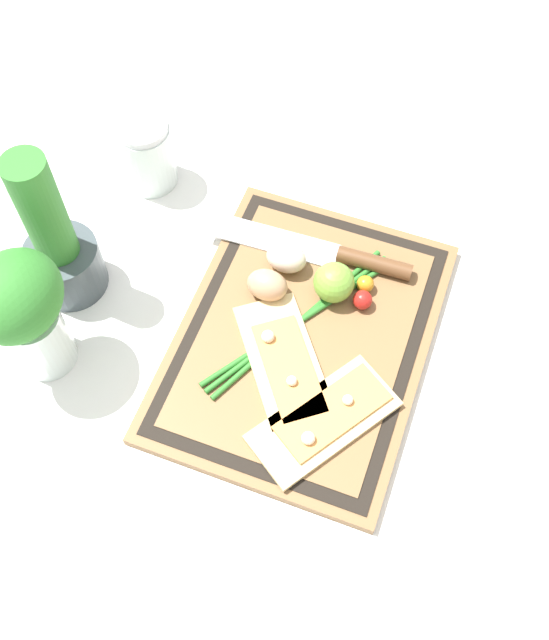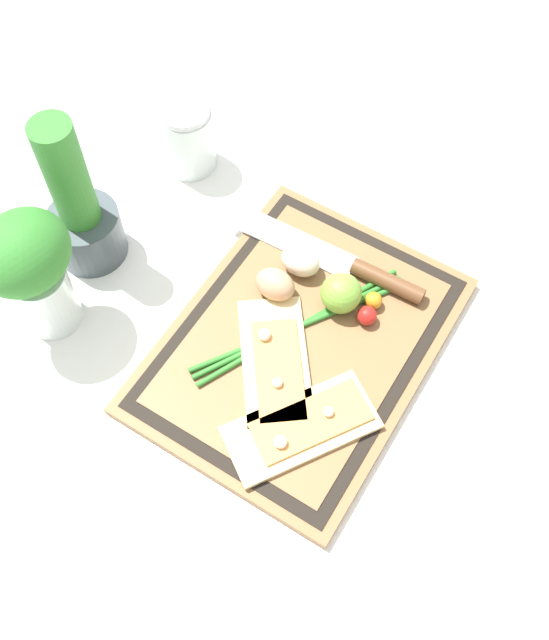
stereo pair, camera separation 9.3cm
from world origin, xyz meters
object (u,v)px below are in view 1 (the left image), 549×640
Objects in this scene: egg_brown at (267,285)px; herb_pot at (58,247)px; pizza_slice_near at (326,419)px; lime at (334,282)px; cherry_tomato_yellow at (365,284)px; herb_glass at (23,310)px; pizza_slice_far at (283,361)px; knife at (342,256)px; sauce_jar at (147,157)px; egg_pink at (286,257)px; cherry_tomato_red at (362,300)px.

egg_brown is 0.23× the size of herb_pot.
lime is at bearing 15.30° from pizza_slice_near.
cherry_tomato_yellow is (0.02, -0.04, -0.02)m from lime.
herb_pot is 0.12m from herb_glass.
lime reaches higher than pizza_slice_far.
egg_brown is at bearing -76.11° from herb_pot.
pizza_slice_near is 0.37m from herb_glass.
lime is at bearing -69.58° from egg_brown.
knife is at bearing -41.44° from egg_brown.
egg_brown is (-0.08, 0.07, 0.01)m from knife.
egg_brown is 0.28× the size of herb_glass.
egg_brown is 0.13m from cherry_tomato_yellow.
egg_brown reaches higher than pizza_slice_far.
herb_glass is at bearing -167.37° from herb_pot.
lime is at bearing -12.28° from pizza_slice_far.
sauce_jar is 0.57× the size of herb_glass.
egg_pink is (-0.04, 0.07, 0.01)m from knife.
lime is 0.04m from cherry_tomato_red.
cherry_tomato_yellow is 0.39m from herb_pot.
herb_pot is at bearing 112.97° from egg_pink.
cherry_tomato_yellow is at bearing -24.28° from pizza_slice_far.
cherry_tomato_red is 0.03m from cherry_tomato_yellow.
cherry_tomato_red reaches higher than knife.
herb_glass is (-0.31, -0.00, 0.07)m from sauce_jar.
herb_pot reaches higher than knife.
knife is at bearing -6.88° from pizza_slice_far.
knife is (0.23, 0.05, 0.00)m from pizza_slice_near.
knife is 0.37m from herb_pot.
pizza_slice_far is at bearing 53.31° from pizza_slice_near.
knife is 1.47× the size of herb_glass.
sauce_jar is (0.14, 0.23, 0.01)m from egg_brown.
knife is 0.07m from cherry_tomato_red.
egg_brown is 0.49× the size of sauce_jar.
pizza_slice_near is 0.17m from cherry_tomato_red.
herb_glass is (-0.17, 0.23, 0.08)m from egg_brown.
knife is at bearing -99.56° from sauce_jar.
egg_brown is (0.09, 0.05, 0.01)m from pizza_slice_far.
egg_brown and egg_pink have the same top height.
cherry_tomato_red is at bearing -30.20° from pizza_slice_far.
cherry_tomato_yellow is at bearing -129.26° from knife.
herb_glass is at bearing 132.83° from egg_pink.
egg_pink reaches higher than cherry_tomato_red.
pizza_slice_far is 0.17m from knife.
cherry_tomato_red is 0.37m from sauce_jar.
egg_pink is at bearing 91.06° from cherry_tomato_yellow.
pizza_slice_far is at bearing -94.59° from herb_pot.
pizza_slice_far is at bearing 155.72° from cherry_tomato_yellow.
pizza_slice_near is at bearing -126.69° from pizza_slice_far.
herb_glass is (-0.03, 0.36, 0.09)m from pizza_slice_near.
herb_glass reaches higher than cherry_tomato_red.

